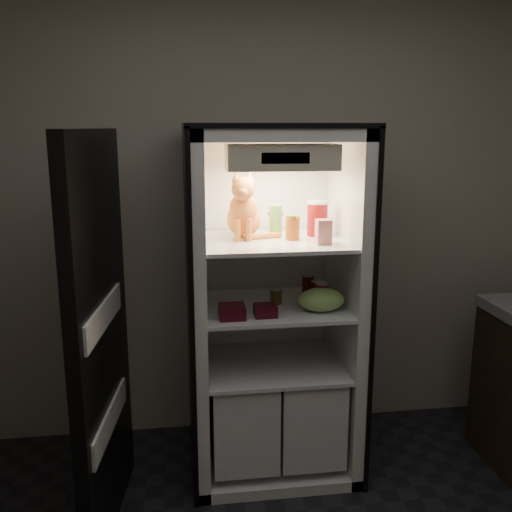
{
  "coord_description": "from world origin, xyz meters",
  "views": [
    {
      "loc": [
        -0.49,
        -1.52,
        1.86
      ],
      "look_at": [
        -0.09,
        1.32,
        1.21
      ],
      "focal_mm": 40.0,
      "sensor_mm": 36.0,
      "label": 1
    }
  ],
  "objects_px": {
    "pepper_jar": "(317,218)",
    "condiment_jar": "(276,296)",
    "grape_bag": "(321,300)",
    "mayo_tub": "(275,222)",
    "tabby_cat": "(244,213)",
    "soda_can_a": "(308,286)",
    "cream_carton": "(323,232)",
    "parmesan_shaker": "(276,221)",
    "berry_box_left": "(232,312)",
    "refrigerator": "(271,327)",
    "berry_box_right": "(265,310)",
    "salsa_jar": "(293,227)",
    "soda_can_c": "(322,296)",
    "soda_can_b": "(317,292)"
  },
  "relations": [
    {
      "from": "berry_box_left",
      "to": "soda_can_b",
      "type": "bearing_deg",
      "value": 21.33
    },
    {
      "from": "tabby_cat",
      "to": "pepper_jar",
      "type": "xyz_separation_m",
      "value": [
        0.39,
        0.0,
        -0.04
      ]
    },
    {
      "from": "condiment_jar",
      "to": "grape_bag",
      "type": "relative_size",
      "value": 0.36
    },
    {
      "from": "refrigerator",
      "to": "salsa_jar",
      "type": "bearing_deg",
      "value": -41.43
    },
    {
      "from": "pepper_jar",
      "to": "cream_carton",
      "type": "distance_m",
      "value": 0.22
    },
    {
      "from": "cream_carton",
      "to": "condiment_jar",
      "type": "relative_size",
      "value": 1.43
    },
    {
      "from": "cream_carton",
      "to": "berry_box_right",
      "type": "relative_size",
      "value": 1.11
    },
    {
      "from": "salsa_jar",
      "to": "berry_box_right",
      "type": "xyz_separation_m",
      "value": [
        -0.16,
        -0.16,
        -0.39
      ]
    },
    {
      "from": "berry_box_left",
      "to": "cream_carton",
      "type": "bearing_deg",
      "value": 5.21
    },
    {
      "from": "pepper_jar",
      "to": "soda_can_c",
      "type": "relative_size",
      "value": 1.4
    },
    {
      "from": "refrigerator",
      "to": "parmesan_shaker",
      "type": "distance_m",
      "value": 0.58
    },
    {
      "from": "parmesan_shaker",
      "to": "soda_can_b",
      "type": "height_order",
      "value": "parmesan_shaker"
    },
    {
      "from": "tabby_cat",
      "to": "grape_bag",
      "type": "relative_size",
      "value": 1.5
    },
    {
      "from": "pepper_jar",
      "to": "mayo_tub",
      "type": "bearing_deg",
      "value": 152.01
    },
    {
      "from": "pepper_jar",
      "to": "berry_box_right",
      "type": "xyz_separation_m",
      "value": [
        -0.32,
        -0.25,
        -0.42
      ]
    },
    {
      "from": "mayo_tub",
      "to": "berry_box_left",
      "type": "bearing_deg",
      "value": -126.61
    },
    {
      "from": "salsa_jar",
      "to": "soda_can_b",
      "type": "height_order",
      "value": "salsa_jar"
    },
    {
      "from": "pepper_jar",
      "to": "grape_bag",
      "type": "relative_size",
      "value": 0.78
    },
    {
      "from": "cream_carton",
      "to": "soda_can_c",
      "type": "height_order",
      "value": "cream_carton"
    },
    {
      "from": "berry_box_left",
      "to": "soda_can_a",
      "type": "bearing_deg",
      "value": 34.02
    },
    {
      "from": "parmesan_shaker",
      "to": "condiment_jar",
      "type": "bearing_deg",
      "value": -94.81
    },
    {
      "from": "refrigerator",
      "to": "cream_carton",
      "type": "xyz_separation_m",
      "value": [
        0.22,
        -0.21,
        0.56
      ]
    },
    {
      "from": "cream_carton",
      "to": "soda_can_a",
      "type": "xyz_separation_m",
      "value": [
        -0.01,
        0.26,
        -0.35
      ]
    },
    {
      "from": "pepper_jar",
      "to": "grape_bag",
      "type": "xyz_separation_m",
      "value": [
        -0.02,
        -0.22,
        -0.38
      ]
    },
    {
      "from": "tabby_cat",
      "to": "soda_can_c",
      "type": "distance_m",
      "value": 0.59
    },
    {
      "from": "soda_can_b",
      "to": "pepper_jar",
      "type": "bearing_deg",
      "value": 80.47
    },
    {
      "from": "tabby_cat",
      "to": "grape_bag",
      "type": "bearing_deg",
      "value": -21.84
    },
    {
      "from": "mayo_tub",
      "to": "grape_bag",
      "type": "relative_size",
      "value": 0.49
    },
    {
      "from": "parmesan_shaker",
      "to": "cream_carton",
      "type": "distance_m",
      "value": 0.3
    },
    {
      "from": "pepper_jar",
      "to": "soda_can_c",
      "type": "xyz_separation_m",
      "value": [
        -0.01,
        -0.17,
        -0.38
      ]
    },
    {
      "from": "berry_box_right",
      "to": "pepper_jar",
      "type": "bearing_deg",
      "value": 38.5
    },
    {
      "from": "cream_carton",
      "to": "grape_bag",
      "type": "relative_size",
      "value": 0.51
    },
    {
      "from": "soda_can_a",
      "to": "condiment_jar",
      "type": "relative_size",
      "value": 1.42
    },
    {
      "from": "salsa_jar",
      "to": "cream_carton",
      "type": "bearing_deg",
      "value": -44.25
    },
    {
      "from": "tabby_cat",
      "to": "refrigerator",
      "type": "bearing_deg",
      "value": 4.71
    },
    {
      "from": "salsa_jar",
      "to": "grape_bag",
      "type": "relative_size",
      "value": 0.54
    },
    {
      "from": "soda_can_b",
      "to": "berry_box_left",
      "type": "height_order",
      "value": "soda_can_b"
    },
    {
      "from": "salsa_jar",
      "to": "soda_can_c",
      "type": "height_order",
      "value": "salsa_jar"
    },
    {
      "from": "soda_can_a",
      "to": "soda_can_c",
      "type": "relative_size",
      "value": 0.91
    },
    {
      "from": "pepper_jar",
      "to": "condiment_jar",
      "type": "distance_m",
      "value": 0.47
    },
    {
      "from": "refrigerator",
      "to": "mayo_tub",
      "type": "height_order",
      "value": "refrigerator"
    },
    {
      "from": "refrigerator",
      "to": "soda_can_c",
      "type": "xyz_separation_m",
      "value": [
        0.24,
        -0.16,
        0.21
      ]
    },
    {
      "from": "grape_bag",
      "to": "pepper_jar",
      "type": "bearing_deg",
      "value": 83.91
    },
    {
      "from": "soda_can_b",
      "to": "grape_bag",
      "type": "xyz_separation_m",
      "value": [
        -0.01,
        -0.14,
        -0.0
      ]
    },
    {
      "from": "soda_can_b",
      "to": "berry_box_right",
      "type": "xyz_separation_m",
      "value": [
        -0.3,
        -0.17,
        -0.03
      ]
    },
    {
      "from": "tabby_cat",
      "to": "soda_can_a",
      "type": "relative_size",
      "value": 2.94
    },
    {
      "from": "pepper_jar",
      "to": "soda_can_c",
      "type": "bearing_deg",
      "value": -92.93
    },
    {
      "from": "tabby_cat",
      "to": "condiment_jar",
      "type": "distance_m",
      "value": 0.47
    },
    {
      "from": "pepper_jar",
      "to": "soda_can_a",
      "type": "xyz_separation_m",
      "value": [
        -0.03,
        0.04,
        -0.38
      ]
    },
    {
      "from": "refrigerator",
      "to": "tabby_cat",
      "type": "bearing_deg",
      "value": 176.87
    }
  ]
}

